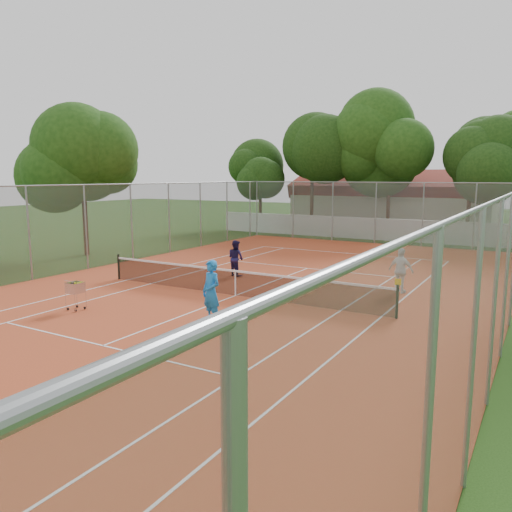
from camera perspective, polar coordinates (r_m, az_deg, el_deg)
The scene contains 12 objects.
ground at distance 18.52m, azimuth -2.35°, elevation -4.61°, with size 120.00×120.00×0.00m, color #1B3B10.
court_pad at distance 18.51m, azimuth -2.35°, elevation -4.58°, with size 18.00×34.00×0.02m, color #B54723.
court_lines at distance 18.51m, azimuth -2.35°, elevation -4.54°, with size 10.98×23.78×0.01m, color white.
tennis_net at distance 18.40m, azimuth -2.36°, elevation -3.07°, with size 11.88×0.10×0.98m, color black.
perimeter_fence at distance 18.15m, azimuth -2.39°, elevation 1.54°, with size 18.00×34.00×4.00m, color slate.
boundary_wall at distance 35.68m, azimuth 14.37°, elevation 2.97°, with size 26.00×0.30×1.50m, color white.
clubhouse at distance 45.71m, azimuth 15.52°, elevation 6.03°, with size 16.40×9.00×4.40m, color beige.
tropical_trees at distance 38.39m, azimuth 15.88°, elevation 9.68°, with size 29.00×19.00×10.00m, color black.
player_near at distance 14.93m, azimuth -5.15°, elevation -4.13°, with size 0.70×0.46×1.92m, color blue.
player_far_left at distance 22.02m, azimuth -2.33°, elevation -0.24°, with size 0.77×0.60×1.59m, color #1B1644.
player_far_right at distance 19.58m, azimuth 16.23°, elevation -1.61°, with size 1.00×0.42×1.70m, color white.
ball_hopper at distance 17.47m, azimuth -19.92°, elevation -4.21°, with size 0.49×0.49×1.02m, color silver.
Camera 1 is at (9.73, -15.13, 4.39)m, focal length 35.00 mm.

